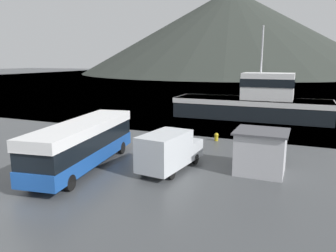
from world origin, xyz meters
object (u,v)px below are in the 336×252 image
delivery_van (169,150)px  fishing_boat (255,102)px  storage_bin (43,149)px  tour_bus (83,142)px  dock_kiosk (261,151)px

delivery_van → fishing_boat: fishing_boat is taller
fishing_boat → storage_bin: size_ratio=13.99×
delivery_van → tour_bus: bearing=-155.6°
fishing_boat → delivery_van: bearing=173.4°
delivery_van → dock_kiosk: bearing=25.1°
delivery_van → storage_bin: (-9.39, -1.17, -0.66)m
tour_bus → fishing_boat: (7.58, 23.09, 0.26)m
tour_bus → storage_bin: (-4.03, 0.54, -1.07)m
fishing_boat → dock_kiosk: 19.83m
fishing_boat → dock_kiosk: bearing=-171.2°
tour_bus → dock_kiosk: size_ratio=3.38×
delivery_van → fishing_boat: 21.50m
tour_bus → dock_kiosk: tour_bus is taller
tour_bus → fishing_boat: fishing_boat is taller
tour_bus → delivery_van: size_ratio=1.91×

